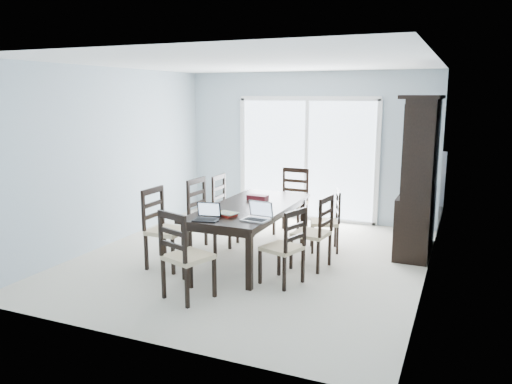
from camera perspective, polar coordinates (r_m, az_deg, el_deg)
floor at (r=6.86m, az=-0.60°, el=-7.67°), size 5.00×5.00×0.00m
ceiling at (r=6.51m, az=-0.64°, el=14.54°), size 5.00×5.00×0.00m
back_wall at (r=8.89m, az=5.89°, el=5.17°), size 4.50×0.02×2.60m
wall_left at (r=7.74m, az=-16.10°, el=3.92°), size 0.02×5.00×2.60m
wall_right at (r=6.03m, az=19.37°, el=1.80°), size 0.02×5.00×2.60m
balcony at (r=10.06m, az=7.43°, el=-1.97°), size 4.50×2.00×0.10m
railing at (r=10.90m, az=8.94°, el=2.21°), size 4.50×0.06×1.10m
dining_table at (r=6.68m, az=-0.61°, el=-2.20°), size 1.00×2.20×0.75m
china_hutch at (r=7.31m, az=18.18°, el=1.60°), size 0.50×1.38×2.20m
sliding_door at (r=8.90m, az=5.82°, el=3.79°), size 2.52×0.05×2.18m
chair_left_near at (r=6.53m, az=-10.81°, el=-3.07°), size 0.47×0.46×1.19m
chair_left_mid at (r=7.13m, az=-6.01°, el=-1.72°), size 0.49×0.48×1.20m
chair_left_far at (r=7.73m, az=-3.52°, el=-0.90°), size 0.45×0.44×1.14m
chair_right_near at (r=5.81m, az=3.68°, el=-5.36°), size 0.51×0.51×1.07m
chair_right_mid at (r=6.40m, az=7.10°, el=-3.70°), size 0.48×0.47×1.10m
chair_right_far at (r=7.17m, az=8.55°, el=-2.49°), size 0.50×0.49×1.02m
chair_end_near at (r=5.42m, az=-8.57°, el=-6.17°), size 0.55×0.56×1.16m
chair_end_far at (r=8.07m, az=4.26°, el=-0.18°), size 0.46×0.48×1.20m
laptop_dark at (r=5.89m, az=-5.74°, el=-2.80°), size 0.32×0.25×0.20m
laptop_silver at (r=5.85m, az=-0.05°, el=-2.80°), size 0.34×0.26×0.22m
book_stack at (r=6.11m, az=-3.39°, el=-2.54°), size 0.28×0.23×0.04m
cell_phone at (r=5.87m, az=-4.75°, el=-3.26°), size 0.13×0.11×0.01m
game_box at (r=7.00m, az=0.20°, el=-0.64°), size 0.29×0.16×0.07m
hot_tub at (r=10.20m, az=5.70°, el=1.53°), size 2.07×1.86×1.04m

